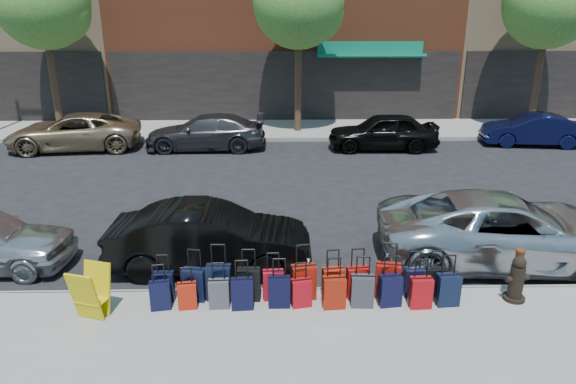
{
  "coord_description": "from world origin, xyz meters",
  "views": [
    {
      "loc": [
        -0.45,
        -13.06,
        5.09
      ],
      "look_at": [
        -0.19,
        -1.5,
        1.06
      ],
      "focal_mm": 32.0,
      "sensor_mm": 36.0,
      "label": 1
    }
  ],
  "objects_px": {
    "tree_right": "(553,5)",
    "fire_hydrant": "(517,280)",
    "car_near_2": "(505,229)",
    "car_far_1": "(206,132)",
    "tree_center": "(302,5)",
    "car_far_3": "(533,130)",
    "car_near_1": "(210,238)",
    "suitcase_front_5": "(304,282)",
    "bollard": "(517,273)",
    "car_far_2": "(383,131)",
    "car_far_0": "(74,132)",
    "tree_left": "(46,5)",
    "display_rack": "(91,293)"
  },
  "relations": [
    {
      "from": "tree_right",
      "to": "fire_hydrant",
      "type": "distance_m",
      "value": 16.9
    },
    {
      "from": "car_near_2",
      "to": "car_far_1",
      "type": "distance_m",
      "value": 12.5
    },
    {
      "from": "tree_center",
      "to": "car_far_3",
      "type": "relative_size",
      "value": 1.86
    },
    {
      "from": "car_near_1",
      "to": "car_far_3",
      "type": "height_order",
      "value": "car_near_1"
    },
    {
      "from": "tree_right",
      "to": "suitcase_front_5",
      "type": "relative_size",
      "value": 6.93
    },
    {
      "from": "bollard",
      "to": "car_far_3",
      "type": "height_order",
      "value": "car_far_3"
    },
    {
      "from": "car_near_1",
      "to": "car_far_2",
      "type": "bearing_deg",
      "value": -28.65
    },
    {
      "from": "suitcase_front_5",
      "to": "car_far_2",
      "type": "distance_m",
      "value": 11.98
    },
    {
      "from": "tree_center",
      "to": "car_far_2",
      "type": "bearing_deg",
      "value": -43.58
    },
    {
      "from": "car_far_0",
      "to": "car_far_1",
      "type": "bearing_deg",
      "value": 82.6
    },
    {
      "from": "car_near_1",
      "to": "car_far_0",
      "type": "height_order",
      "value": "car_far_0"
    },
    {
      "from": "tree_left",
      "to": "fire_hydrant",
      "type": "bearing_deg",
      "value": -46.5
    },
    {
      "from": "car_far_2",
      "to": "fire_hydrant",
      "type": "bearing_deg",
      "value": 2.15
    },
    {
      "from": "tree_left",
      "to": "car_far_1",
      "type": "relative_size",
      "value": 1.55
    },
    {
      "from": "tree_right",
      "to": "car_far_3",
      "type": "xyz_separation_m",
      "value": [
        -1.24,
        -2.42,
        -4.77
      ]
    },
    {
      "from": "fire_hydrant",
      "to": "display_rack",
      "type": "relative_size",
      "value": 0.94
    },
    {
      "from": "tree_center",
      "to": "car_far_0",
      "type": "relative_size",
      "value": 1.44
    },
    {
      "from": "suitcase_front_5",
      "to": "display_rack",
      "type": "relative_size",
      "value": 1.14
    },
    {
      "from": "tree_right",
      "to": "display_rack",
      "type": "relative_size",
      "value": 7.92
    },
    {
      "from": "car_near_1",
      "to": "car_far_2",
      "type": "height_order",
      "value": "car_far_2"
    },
    {
      "from": "tree_left",
      "to": "car_near_1",
      "type": "distance_m",
      "value": 15.84
    },
    {
      "from": "tree_right",
      "to": "car_far_0",
      "type": "bearing_deg",
      "value": -172.33
    },
    {
      "from": "suitcase_front_5",
      "to": "car_far_0",
      "type": "xyz_separation_m",
      "value": [
        -8.43,
        11.68,
        0.22
      ]
    },
    {
      "from": "car_near_2",
      "to": "car_far_0",
      "type": "bearing_deg",
      "value": 55.55
    },
    {
      "from": "tree_right",
      "to": "suitcase_front_5",
      "type": "bearing_deg",
      "value": -127.84
    },
    {
      "from": "tree_center",
      "to": "car_far_3",
      "type": "distance_m",
      "value": 10.69
    },
    {
      "from": "bollard",
      "to": "tree_center",
      "type": "bearing_deg",
      "value": 102.82
    },
    {
      "from": "tree_center",
      "to": "car_near_2",
      "type": "xyz_separation_m",
      "value": [
        3.77,
        -12.62,
        -4.67
      ]
    },
    {
      "from": "tree_left",
      "to": "car_far_2",
      "type": "height_order",
      "value": "tree_left"
    },
    {
      "from": "fire_hydrant",
      "to": "car_far_3",
      "type": "distance_m",
      "value": 13.47
    },
    {
      "from": "bollard",
      "to": "car_far_0",
      "type": "relative_size",
      "value": 0.19
    },
    {
      "from": "bollard",
      "to": "car_far_1",
      "type": "relative_size",
      "value": 0.2
    },
    {
      "from": "car_far_0",
      "to": "car_far_3",
      "type": "height_order",
      "value": "car_far_0"
    },
    {
      "from": "display_rack",
      "to": "suitcase_front_5",
      "type": "bearing_deg",
      "value": 25.73
    },
    {
      "from": "tree_right",
      "to": "car_near_2",
      "type": "bearing_deg",
      "value": -118.09
    },
    {
      "from": "tree_left",
      "to": "bollard",
      "type": "distance_m",
      "value": 20.45
    },
    {
      "from": "suitcase_front_5",
      "to": "car_far_3",
      "type": "distance_m",
      "value": 15.47
    },
    {
      "from": "fire_hydrant",
      "to": "car_far_1",
      "type": "xyz_separation_m",
      "value": [
        -7.1,
        11.73,
        0.13
      ]
    },
    {
      "from": "bollard",
      "to": "car_near_2",
      "type": "bearing_deg",
      "value": 73.78
    },
    {
      "from": "suitcase_front_5",
      "to": "car_near_2",
      "type": "xyz_separation_m",
      "value": [
        4.39,
        1.7,
        0.26
      ]
    },
    {
      "from": "suitcase_front_5",
      "to": "car_near_1",
      "type": "bearing_deg",
      "value": 132.44
    },
    {
      "from": "suitcase_front_5",
      "to": "car_far_2",
      "type": "xyz_separation_m",
      "value": [
        3.69,
        11.39,
        0.24
      ]
    },
    {
      "from": "car_near_2",
      "to": "display_rack",
      "type": "bearing_deg",
      "value": 108.87
    },
    {
      "from": "car_near_1",
      "to": "car_far_3",
      "type": "xyz_separation_m",
      "value": [
        11.74,
        10.4,
        -0.04
      ]
    },
    {
      "from": "fire_hydrant",
      "to": "display_rack",
      "type": "xyz_separation_m",
      "value": [
        -7.49,
        -0.38,
        0.06
      ]
    },
    {
      "from": "display_rack",
      "to": "car_far_0",
      "type": "height_order",
      "value": "car_far_0"
    },
    {
      "from": "tree_right",
      "to": "display_rack",
      "type": "bearing_deg",
      "value": -134.88
    },
    {
      "from": "car_near_1",
      "to": "display_rack",
      "type": "bearing_deg",
      "value": 139.25
    },
    {
      "from": "car_far_0",
      "to": "car_far_1",
      "type": "distance_m",
      "value": 5.17
    },
    {
      "from": "suitcase_front_5",
      "to": "car_far_1",
      "type": "xyz_separation_m",
      "value": [
        -3.26,
        11.59,
        0.2
      ]
    }
  ]
}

